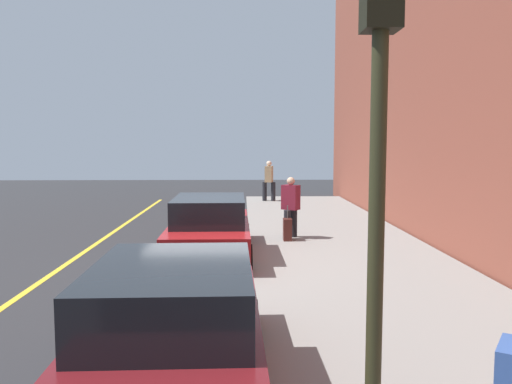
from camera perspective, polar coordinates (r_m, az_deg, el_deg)
ground_plane at (r=11.74m, az=-5.51°, el=-8.16°), size 56.00×56.00×0.00m
sidewalk at (r=11.96m, az=10.61°, el=-7.62°), size 28.00×4.60×0.15m
lane_stripe_centre at (r=12.39m, az=-20.59°, el=-7.76°), size 28.00×0.14×0.01m
parked_car_maroon at (r=5.75m, az=-8.93°, el=-14.83°), size 4.43×1.97×1.51m
parked_car_red at (r=12.21m, az=-5.08°, el=-4.01°), size 4.61×1.94×1.51m
pedestrian_tan_coat at (r=23.49m, az=1.43°, el=1.38°), size 0.55×0.59×1.82m
pedestrian_burgundy_coat at (r=14.24m, az=3.83°, el=-1.50°), size 0.49×0.53×1.68m
traffic_light_pole at (r=3.86m, az=13.30°, el=8.01°), size 0.35×0.26×4.08m
rolling_suitcase at (r=13.94m, az=3.48°, el=-4.13°), size 0.34×0.22×0.95m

